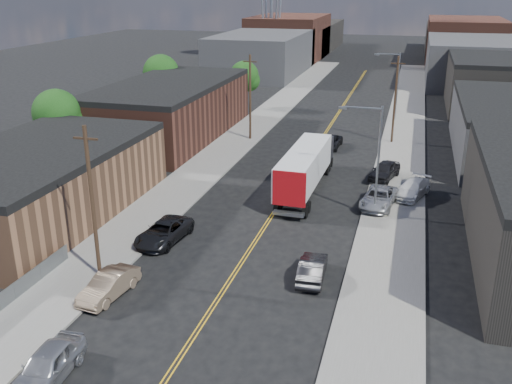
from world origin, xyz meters
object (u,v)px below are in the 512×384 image
Objects in this scene: car_right_lot_a at (379,198)px; car_ahead_truck at (330,142)px; car_left_a at (48,365)px; car_left_b at (109,285)px; car_right_oncoming at (312,268)px; car_right_lot_c at (385,170)px; car_right_lot_b at (412,189)px; semi_truck at (307,164)px; car_left_c at (164,232)px.

car_right_lot_a is 1.10× the size of car_ahead_truck.
car_left_a is 7.74m from car_left_b.
car_left_b is 1.02× the size of car_right_oncoming.
car_right_lot_c reaches higher than car_left_a.
car_right_lot_b is at bearing 57.51° from car_right_lot_a.
car_right_lot_c reaches higher than car_ahead_truck.
car_right_lot_a is at bearing 59.95° from car_left_b.
car_left_a is 1.05× the size of car_left_b.
car_left_b is at bearing -103.36° from car_right_lot_c.
car_right_lot_a is at bearing -65.44° from car_ahead_truck.
car_right_lot_c is 11.81m from car_ahead_truck.
car_right_lot_b is at bearing -42.43° from car_right_lot_c.
car_left_b is 0.95× the size of car_right_lot_c.
car_left_a is 1.01× the size of car_right_lot_c.
car_left_a is 16.68m from car_right_oncoming.
car_right_lot_a reaches higher than car_ahead_truck.
car_left_b is 30.02m from car_right_lot_c.
car_right_lot_a reaches higher than car_left_a.
semi_truck is at bearing 77.85° from car_left_b.
car_right_lot_b is (5.84, 16.57, 0.14)m from car_right_oncoming.
car_left_c is 1.01× the size of car_right_lot_a.
car_right_lot_b is (16.19, 29.65, 0.05)m from car_left_a.
car_left_b is 0.84× the size of car_left_c.
car_right_lot_a is at bearing 60.09° from car_left_a.
car_right_lot_c is at bearing 57.42° from car_left_c.
semi_truck is 9.45m from car_right_lot_b.
car_left_c reaches higher than car_right_oncoming.
semi_truck is 8.06m from car_right_lot_c.
car_left_b is 36.80m from car_ahead_truck.
car_left_a reaches higher than car_ahead_truck.
car_left_a is at bearing -74.58° from car_left_b.
semi_truck is at bearing -161.04° from car_right_lot_b.
semi_truck is 3.41× the size of car_left_b.
car_ahead_truck is at bearing 78.19° from car_left_a.
car_left_b is at bearing -99.30° from car_ahead_truck.
car_right_lot_c is at bearing 65.32° from car_left_a.
car_right_lot_b is 1.01× the size of car_ahead_truck.
semi_truck is at bearing -131.73° from car_right_lot_c.
car_left_b is at bearing -119.58° from car_right_lot_a.
car_left_c reaches higher than car_left_b.
semi_truck is 3.48× the size of car_right_oncoming.
car_right_oncoming is at bearing 33.01° from car_left_b.
car_left_a is 0.88× the size of car_left_c.
car_right_lot_c is 0.97× the size of car_ahead_truck.
semi_truck reaches higher than car_right_lot_a.
car_right_lot_a is at bearing 42.86° from car_left_c.
car_left_c is 29.04m from car_ahead_truck.
car_right_lot_b is at bearing -53.14° from car_ahead_truck.
semi_truck is 3.25× the size of car_right_lot_c.
car_right_lot_a is 4.05m from car_right_lot_b.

